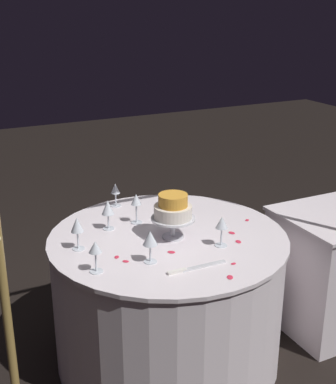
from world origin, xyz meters
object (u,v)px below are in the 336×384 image
object	(u,v)px
wine_glass_1	(222,224)
wine_glass_4	(108,208)
cake_knife	(194,268)
tiered_cake	(173,210)
wine_glass_5	(95,249)
side_table	(330,271)
wine_glass_3	(136,201)
decorative_arch	(201,133)
wine_glass_2	(77,226)
main_table	(168,298)
wine_glass_0	(150,239)
wine_glass_6	(115,190)

from	to	relation	value
wine_glass_1	wine_glass_4	bearing A→B (deg)	-45.72
wine_glass_1	cake_knife	world-z (taller)	wine_glass_1
tiered_cake	wine_glass_5	world-z (taller)	tiered_cake
side_table	wine_glass_3	xyz separation A→B (m)	(1.07, -0.36, 0.49)
decorative_arch	wine_glass_2	bearing A→B (deg)	-38.96
wine_glass_5	cake_knife	bearing A→B (deg)	157.45
decorative_arch	cake_knife	distance (m)	0.60
side_table	cake_knife	world-z (taller)	cake_knife
main_table	wine_glass_3	bearing A→B (deg)	-71.08
wine_glass_0	wine_glass_4	world-z (taller)	wine_glass_4
decorative_arch	wine_glass_1	bearing A→B (deg)	-152.33
decorative_arch	tiered_cake	size ratio (longest dim) A/B	8.98
main_table	wine_glass_2	xyz separation A→B (m)	(0.45, -0.05, 0.48)
wine_glass_1	wine_glass_3	bearing A→B (deg)	-59.74
wine_glass_2	side_table	bearing A→B (deg)	172.45
side_table	wine_glass_6	xyz separation A→B (m)	(1.08, -0.64, 0.47)
wine_glass_2	wine_glass_5	distance (m)	0.25
wine_glass_0	wine_glass_2	world-z (taller)	wine_glass_2
wine_glass_3	wine_glass_0	bearing A→B (deg)	74.79
side_table	wine_glass_5	distance (m)	1.52
decorative_arch	wine_glass_2	xyz separation A→B (m)	(0.45, -0.37, -0.48)
decorative_arch	tiered_cake	xyz separation A→B (m)	(-0.01, -0.28, -0.45)
side_table	wine_glass_4	distance (m)	1.37
wine_glass_3	cake_knife	xyz separation A→B (m)	(-0.03, 0.59, -0.12)
wine_glass_1	wine_glass_2	world-z (taller)	wine_glass_2
side_table	wine_glass_3	world-z (taller)	wine_glass_3
wine_glass_1	wine_glass_6	bearing A→B (deg)	-69.59
wine_glass_0	wine_glass_5	xyz separation A→B (m)	(0.25, -0.02, -0.01)
wine_glass_0	wine_glass_2	xyz separation A→B (m)	(0.25, -0.27, 0.00)
main_table	cake_knife	distance (m)	0.52
wine_glass_1	wine_glass_3	xyz separation A→B (m)	(0.26, -0.44, 0.01)
side_table	wine_glass_6	size ratio (longest dim) A/B	5.20
wine_glass_5	wine_glass_3	bearing A→B (deg)	-131.31
tiered_cake	wine_glass_6	size ratio (longest dim) A/B	1.68
tiered_cake	wine_glass_2	bearing A→B (deg)	-9.84
wine_glass_2	wine_glass_1	bearing A→B (deg)	156.81
wine_glass_0	wine_glass_3	bearing A→B (deg)	-105.21
main_table	cake_knife	xyz separation A→B (m)	(0.05, 0.36, 0.37)
wine_glass_0	wine_glass_2	size ratio (longest dim) A/B	0.95
wine_glass_2	wine_glass_6	world-z (taller)	wine_glass_2
wine_glass_2	wine_glass_3	world-z (taller)	wine_glass_3
wine_glass_0	decorative_arch	bearing A→B (deg)	155.11
tiered_cake	wine_glass_3	distance (m)	0.27
decorative_arch	wine_glass_0	world-z (taller)	decorative_arch
decorative_arch	wine_glass_0	xyz separation A→B (m)	(0.20, -0.09, -0.49)
tiered_cake	cake_knife	xyz separation A→B (m)	(0.07, 0.34, -0.15)
wine_glass_3	wine_glass_4	world-z (taller)	wine_glass_3
wine_glass_6	wine_glass_3	bearing A→B (deg)	92.25
tiered_cake	wine_glass_0	xyz separation A→B (m)	(0.21, 0.19, -0.03)
wine_glass_4	wine_glass_6	bearing A→B (deg)	-117.62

